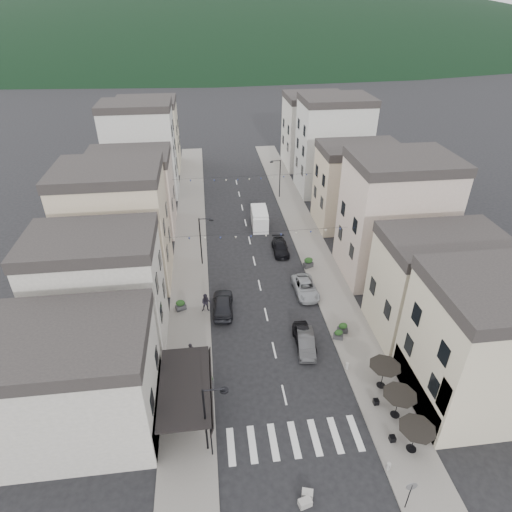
% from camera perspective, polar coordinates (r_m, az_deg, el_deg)
% --- Properties ---
extents(ground, '(700.00, 700.00, 0.00)m').
position_cam_1_polar(ground, '(32.04, 5.91, -26.07)').
color(ground, black).
rests_on(ground, ground).
extents(sidewalk_left, '(4.00, 76.00, 0.12)m').
position_cam_1_polar(sidewalk_left, '(55.56, -8.70, 2.16)').
color(sidewalk_left, slate).
rests_on(sidewalk_left, ground).
extents(sidewalk_right, '(4.00, 76.00, 0.12)m').
position_cam_1_polar(sidewalk_right, '(56.90, 6.56, 3.08)').
color(sidewalk_right, slate).
rests_on(sidewalk_right, ground).
extents(hill_backdrop, '(640.00, 360.00, 70.00)m').
position_cam_1_polar(hill_backdrop, '(317.73, -6.82, 26.47)').
color(hill_backdrop, black).
rests_on(hill_backdrop, ground).
extents(boutique_building, '(12.00, 8.00, 8.00)m').
position_cam_1_polar(boutique_building, '(33.19, -24.09, -15.86)').
color(boutique_building, '#AAA79C').
rests_on(boutique_building, ground).
extents(bistro_building, '(10.00, 8.00, 10.00)m').
position_cam_1_polar(bistro_building, '(35.86, 28.62, -10.95)').
color(bistro_building, beige).
rests_on(bistro_building, ground).
extents(boutique_awning, '(3.77, 7.50, 3.28)m').
position_cam_1_polar(boutique_awning, '(32.22, -9.03, -16.76)').
color(boutique_awning, black).
rests_on(boutique_awning, ground).
extents(buildings_row_left, '(10.20, 54.16, 14.00)m').
position_cam_1_polar(buildings_row_left, '(58.93, -16.04, 9.57)').
color(buildings_row_left, '#AAA79C').
rests_on(buildings_row_left, ground).
extents(buildings_row_right, '(10.20, 54.16, 14.50)m').
position_cam_1_polar(buildings_row_right, '(60.26, 12.56, 10.74)').
color(buildings_row_right, beige).
rests_on(buildings_row_right, ground).
extents(cafe_terrace, '(2.50, 8.10, 2.53)m').
position_cam_1_polar(cafe_terrace, '(33.80, 18.56, -17.43)').
color(cafe_terrace, black).
rests_on(cafe_terrace, ground).
extents(streetlamp_left_near, '(1.70, 0.56, 6.00)m').
position_cam_1_polar(streetlamp_left_near, '(29.77, -6.29, -20.16)').
color(streetlamp_left_near, black).
rests_on(streetlamp_left_near, ground).
extents(streetlamp_left_far, '(1.70, 0.56, 6.00)m').
position_cam_1_polar(streetlamp_left_far, '(48.50, -7.11, 2.59)').
color(streetlamp_left_far, black).
rests_on(streetlamp_left_far, ground).
extents(streetlamp_right_far, '(1.70, 0.56, 6.00)m').
position_cam_1_polar(streetlamp_right_far, '(65.77, 2.97, 10.76)').
color(streetlamp_right_far, black).
rests_on(streetlamp_right_far, ground).
extents(traffic_sign, '(0.70, 0.07, 2.70)m').
position_cam_1_polar(traffic_sign, '(30.24, 19.90, -27.32)').
color(traffic_sign, black).
rests_on(traffic_sign, ground).
extents(bollards, '(11.66, 10.26, 0.60)m').
position_cam_1_polar(bollards, '(34.88, 3.96, -18.16)').
color(bollards, gray).
rests_on(bollards, ground).
extents(bunting_near, '(19.00, 0.28, 0.62)m').
position_cam_1_polar(bunting_near, '(44.34, 0.35, 2.79)').
color(bunting_near, black).
rests_on(bunting_near, ground).
extents(bunting_far, '(19.00, 0.28, 0.62)m').
position_cam_1_polar(bunting_far, '(58.78, -1.68, 10.25)').
color(bunting_far, black).
rests_on(bunting_far, ground).
extents(parked_car_a, '(1.68, 4.14, 1.41)m').
position_cam_1_polar(parked_car_a, '(39.20, 6.46, -10.79)').
color(parked_car_a, black).
rests_on(parked_car_a, ground).
extents(parked_car_b, '(1.92, 4.27, 1.36)m').
position_cam_1_polar(parked_car_b, '(38.77, 6.67, -11.43)').
color(parked_car_b, '#373739').
rests_on(parked_car_b, ground).
extents(parked_car_c, '(2.34, 4.89, 1.35)m').
position_cam_1_polar(parked_car_c, '(45.28, 6.61, -4.22)').
color(parked_car_c, '#989BA0').
rests_on(parked_car_c, ground).
extents(parked_car_d, '(1.91, 4.46, 1.28)m').
position_cam_1_polar(parked_car_d, '(52.15, 3.26, 1.15)').
color(parked_car_d, black).
rests_on(parked_car_d, ground).
extents(parked_car_e, '(2.31, 5.07, 1.69)m').
position_cam_1_polar(parked_car_e, '(42.62, -4.44, -6.39)').
color(parked_car_e, black).
rests_on(parked_car_e, ground).
extents(delivery_van, '(2.31, 5.29, 2.49)m').
position_cam_1_polar(delivery_van, '(57.89, 0.47, 5.12)').
color(delivery_van, silver).
rests_on(delivery_van, ground).
extents(pedestrian_a, '(0.73, 0.59, 1.74)m').
position_cam_1_polar(pedestrian_a, '(37.67, -8.64, -12.54)').
color(pedestrian_a, black).
rests_on(pedestrian_a, sidewalk_left).
extents(pedestrian_b, '(1.04, 0.85, 1.98)m').
position_cam_1_polar(pedestrian_b, '(42.50, -6.67, -6.21)').
color(pedestrian_b, black).
rests_on(pedestrian_b, sidewalk_left).
extents(concrete_block_a, '(0.90, 0.68, 0.50)m').
position_cam_1_polar(concrete_block_a, '(30.53, 6.56, -29.88)').
color(concrete_block_a, gray).
rests_on(concrete_block_a, ground).
extents(concrete_block_c, '(0.81, 0.68, 0.40)m').
position_cam_1_polar(concrete_block_c, '(30.88, 6.86, -28.94)').
color(concrete_block_c, '#9E9C96').
rests_on(concrete_block_c, ground).
extents(planter_la, '(1.15, 0.69, 1.24)m').
position_cam_1_polar(planter_la, '(35.60, -6.57, -16.26)').
color(planter_la, '#313134').
rests_on(planter_la, sidewalk_left).
extents(planter_lb, '(1.15, 0.91, 1.14)m').
position_cam_1_polar(planter_lb, '(43.29, -10.02, -6.46)').
color(planter_lb, '#323235').
rests_on(planter_lb, sidewalk_left).
extents(planter_ra, '(1.01, 0.66, 1.06)m').
position_cam_1_polar(planter_ra, '(40.88, 11.49, -9.36)').
color(planter_ra, '#303032').
rests_on(planter_ra, sidewalk_right).
extents(planter_rb, '(0.99, 0.75, 0.99)m').
position_cam_1_polar(planter_rb, '(40.16, 10.92, -10.22)').
color(planter_rb, '#2E2E31').
rests_on(planter_rb, sidewalk_right).
extents(planter_rc, '(1.27, 1.00, 1.25)m').
position_cam_1_polar(planter_rc, '(49.36, 6.99, -0.85)').
color(planter_rc, '#29292C').
rests_on(planter_rc, sidewalk_right).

